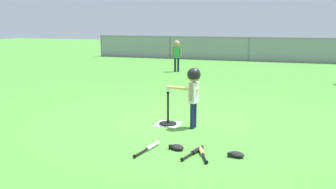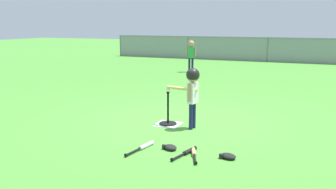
# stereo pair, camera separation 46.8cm
# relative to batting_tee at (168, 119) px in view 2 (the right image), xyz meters

# --- Properties ---
(ground_plane) EXTENTS (60.00, 60.00, 0.00)m
(ground_plane) POSITION_rel_batting_tee_xyz_m (0.12, 0.30, -0.09)
(ground_plane) COLOR #478C33
(home_plate) EXTENTS (0.44, 0.44, 0.01)m
(home_plate) POSITION_rel_batting_tee_xyz_m (0.00, 0.00, -0.09)
(home_plate) COLOR white
(home_plate) RESTS_ON ground_plane
(batting_tee) EXTENTS (0.32, 0.32, 0.60)m
(batting_tee) POSITION_rel_batting_tee_xyz_m (0.00, 0.00, 0.00)
(batting_tee) COLOR black
(batting_tee) RESTS_ON ground_plane
(baseball_on_tee) EXTENTS (0.07, 0.07, 0.07)m
(baseball_on_tee) POSITION_rel_batting_tee_xyz_m (0.00, 0.00, 0.54)
(baseball_on_tee) COLOR white
(baseball_on_tee) RESTS_ON batting_tee
(batter_child) EXTENTS (0.62, 0.30, 1.06)m
(batter_child) POSITION_rel_batting_tee_xyz_m (0.48, -0.09, 0.66)
(batter_child) COLOR #191E4C
(batter_child) RESTS_ON ground_plane
(fielder_near_right) EXTENTS (0.34, 0.23, 1.17)m
(fielder_near_right) POSITION_rel_batting_tee_xyz_m (-1.99, 6.91, 0.67)
(fielder_near_right) COLOR #191E4C
(fielder_near_right) RESTS_ON ground_plane
(spare_bat_silver) EXTENTS (0.16, 0.65, 0.06)m
(spare_bat_silver) POSITION_rel_batting_tee_xyz_m (0.18, -1.33, -0.06)
(spare_bat_silver) COLOR silver
(spare_bat_silver) RESTS_ON ground_plane
(spare_bat_wood) EXTENTS (0.27, 0.54, 0.06)m
(spare_bat_wood) POSITION_rel_batting_tee_xyz_m (0.94, -1.30, -0.06)
(spare_bat_wood) COLOR #DBB266
(spare_bat_wood) RESTS_ON ground_plane
(spare_bat_black) EXTENTS (0.19, 0.58, 0.06)m
(spare_bat_black) POSITION_rel_batting_tee_xyz_m (0.84, -1.28, -0.06)
(spare_bat_black) COLOR black
(spare_bat_black) RESTS_ON ground_plane
(glove_by_plate) EXTENTS (0.26, 0.23, 0.07)m
(glove_by_plate) POSITION_rel_batting_tee_xyz_m (1.41, -1.23, -0.05)
(glove_by_plate) COLOR black
(glove_by_plate) RESTS_ON ground_plane
(glove_near_bats) EXTENTS (0.27, 0.26, 0.07)m
(glove_near_bats) POSITION_rel_batting_tee_xyz_m (0.55, -1.22, -0.05)
(glove_near_bats) COLOR black
(glove_near_bats) RESTS_ON ground_plane
(outfield_fence) EXTENTS (16.06, 0.06, 1.15)m
(outfield_fence) POSITION_rel_batting_tee_xyz_m (0.12, 11.78, 0.53)
(outfield_fence) COLOR slate
(outfield_fence) RESTS_ON ground_plane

